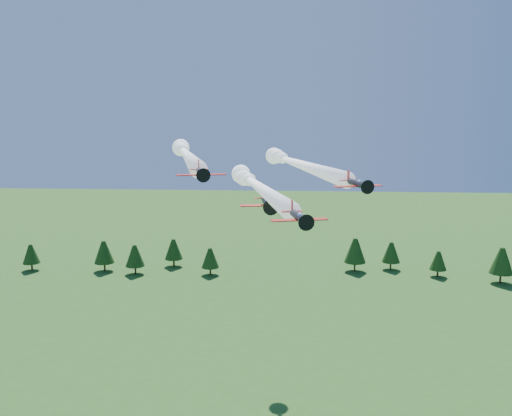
# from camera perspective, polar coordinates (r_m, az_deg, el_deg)

# --- Properties ---
(plane_lead) EXTENTS (16.36, 49.38, 3.70)m
(plane_lead) POSITION_cam_1_polar(r_m,az_deg,el_deg) (96.38, 0.09, 2.28)
(plane_lead) COLOR black
(plane_lead) RESTS_ON ground
(plane_left) EXTENTS (17.23, 51.90, 3.70)m
(plane_left) POSITION_cam_1_polar(r_m,az_deg,el_deg) (106.18, -6.99, 5.37)
(plane_left) COLOR black
(plane_left) RESTS_ON ground
(plane_right) EXTENTS (19.29, 52.65, 3.70)m
(plane_right) POSITION_cam_1_polar(r_m,az_deg,el_deg) (110.43, 4.04, 4.50)
(plane_right) COLOR black
(plane_right) RESTS_ON ground
(plane_slot) EXTENTS (8.59, 9.39, 3.00)m
(plane_slot) POSITION_cam_1_polar(r_m,az_deg,el_deg) (87.76, 1.14, 0.55)
(plane_slot) COLOR black
(plane_slot) RESTS_ON ground
(treeline) EXTENTS (177.62, 21.34, 11.64)m
(treeline) POSITION_cam_1_polar(r_m,az_deg,el_deg) (193.99, 4.74, -4.62)
(treeline) COLOR #382314
(treeline) RESTS_ON ground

